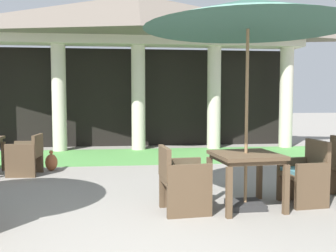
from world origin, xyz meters
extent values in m
plane|color=gray|center=(0.00, 0.00, 0.00)|extent=(60.00, 60.00, 0.00)
cylinder|color=beige|center=(-2.19, 7.08, 1.47)|extent=(0.39, 0.39, 2.94)
cylinder|color=beige|center=(0.00, 7.08, 1.47)|extent=(0.39, 0.39, 2.94)
cylinder|color=beige|center=(2.19, 7.08, 1.47)|extent=(0.39, 0.39, 2.94)
cylinder|color=beige|center=(4.39, 7.08, 1.47)|extent=(0.39, 0.39, 2.94)
cube|color=beige|center=(0.00, 7.08, 3.06)|extent=(9.57, 0.70, 0.24)
pyramid|color=#665B51|center=(0.00, 7.08, 3.77)|extent=(9.97, 2.47, 1.16)
cube|color=black|center=(0.00, 7.98, 1.47)|extent=(9.37, 0.16, 2.94)
cube|color=#519347|center=(0.00, 5.86, 0.00)|extent=(11.77, 2.70, 0.01)
cube|color=brown|center=(2.76, 1.65, 0.20)|extent=(0.06, 0.06, 0.40)
cube|color=brown|center=(1.20, 1.11, 0.73)|extent=(0.92, 0.92, 0.05)
cube|color=brown|center=(1.20, 1.11, 0.67)|extent=(0.85, 0.85, 0.05)
cube|color=brown|center=(0.85, 0.69, 0.32)|extent=(0.08, 0.08, 0.65)
cube|color=brown|center=(1.62, 0.76, 0.32)|extent=(0.08, 0.08, 0.65)
cube|color=brown|center=(0.78, 1.46, 0.32)|extent=(0.08, 0.08, 0.65)
cube|color=brown|center=(1.55, 1.53, 0.32)|extent=(0.08, 0.08, 0.65)
cube|color=#2D2D2D|center=(1.20, 1.11, 0.04)|extent=(0.47, 0.47, 0.08)
cylinder|color=olive|center=(1.20, 1.11, 1.28)|extent=(0.04, 0.04, 2.56)
cone|color=#33594C|center=(1.20, 1.11, 2.60)|extent=(2.78, 2.78, 0.39)
cube|color=brown|center=(0.35, 1.03, 0.42)|extent=(0.63, 0.60, 0.07)
cube|color=teal|center=(0.35, 1.03, 0.48)|extent=(0.58, 0.55, 0.05)
cube|color=brown|center=(0.08, 1.00, 0.66)|extent=(0.11, 0.55, 0.41)
cube|color=brown|center=(0.33, 1.28, 0.34)|extent=(0.58, 0.11, 0.67)
cube|color=brown|center=(0.37, 0.78, 0.34)|extent=(0.58, 0.11, 0.67)
cube|color=brown|center=(0.59, 1.30, 0.19)|extent=(0.06, 0.06, 0.39)
cube|color=brown|center=(0.63, 0.81, 0.19)|extent=(0.06, 0.06, 0.39)
cube|color=brown|center=(0.07, 1.25, 0.19)|extent=(0.06, 0.06, 0.39)
cube|color=brown|center=(0.11, 0.76, 0.19)|extent=(0.06, 0.06, 0.39)
cube|color=brown|center=(2.05, 1.19, 0.42)|extent=(0.54, 0.58, 0.07)
cube|color=teal|center=(2.05, 1.19, 0.48)|extent=(0.50, 0.54, 0.05)
cube|color=brown|center=(2.28, 1.21, 0.68)|extent=(0.11, 0.54, 0.45)
cube|color=brown|center=(2.08, 0.94, 0.31)|extent=(0.50, 0.11, 0.62)
cube|color=brown|center=(2.03, 1.44, 0.31)|extent=(0.50, 0.11, 0.62)
cube|color=brown|center=(1.86, 0.93, 0.19)|extent=(0.06, 0.06, 0.38)
cube|color=brown|center=(1.81, 1.41, 0.19)|extent=(0.06, 0.06, 0.38)
cube|color=brown|center=(2.29, 0.97, 0.19)|extent=(0.06, 0.06, 0.38)
cube|color=brown|center=(2.25, 1.45, 0.19)|extent=(0.06, 0.06, 0.38)
cube|color=brown|center=(-2.88, 4.25, 0.30)|extent=(0.08, 0.08, 0.59)
cube|color=brown|center=(-2.34, 3.74, 0.39)|extent=(0.60, 0.59, 0.07)
cube|color=teal|center=(-2.34, 3.74, 0.45)|extent=(0.55, 0.54, 0.05)
cube|color=brown|center=(-2.08, 3.72, 0.60)|extent=(0.11, 0.54, 0.36)
cube|color=brown|center=(-2.36, 3.49, 0.32)|extent=(0.56, 0.11, 0.63)
cube|color=brown|center=(-2.31, 3.99, 0.32)|extent=(0.56, 0.11, 0.63)
cube|color=brown|center=(-2.60, 3.52, 0.18)|extent=(0.06, 0.06, 0.35)
cube|color=brown|center=(-2.56, 4.00, 0.18)|extent=(0.06, 0.06, 0.35)
cube|color=brown|center=(-2.11, 3.48, 0.18)|extent=(0.06, 0.06, 0.35)
cube|color=brown|center=(-2.07, 3.96, 0.18)|extent=(0.06, 0.06, 0.35)
ellipsoid|color=#9E5633|center=(-1.91, 4.14, 0.17)|extent=(0.25, 0.25, 0.34)
sphere|color=#9E5633|center=(-1.91, 4.14, 0.38)|extent=(0.08, 0.08, 0.08)
camera|label=1|loc=(-0.45, -3.89, 1.51)|focal=41.17mm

